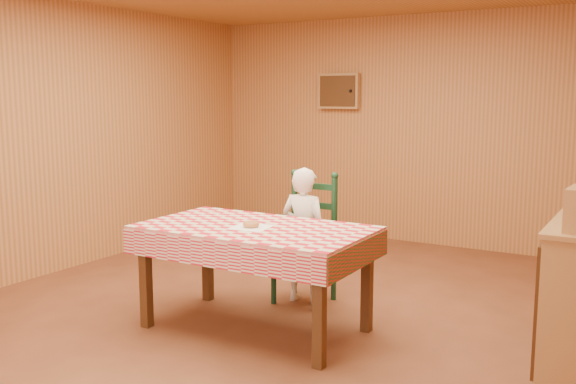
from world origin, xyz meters
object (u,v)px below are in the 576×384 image
Objects in this scene: storage_bin at (565,327)px; ladder_chair at (307,241)px; dining_table at (255,237)px; seated_child at (304,235)px.

ladder_chair is at bearing 176.41° from storage_bin.
ladder_chair is at bearing 90.00° from dining_table.
dining_table is 0.74m from seated_child.
seated_child is 3.09× the size of storage_bin.
dining_table is 0.81m from ladder_chair.
ladder_chair is 2.05m from storage_bin.
dining_table is at bearing -161.87° from storage_bin.
storage_bin is (2.02, -0.13, -0.32)m from ladder_chair.
seated_child reaches higher than storage_bin.
storage_bin is at bearing -3.59° from ladder_chair.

